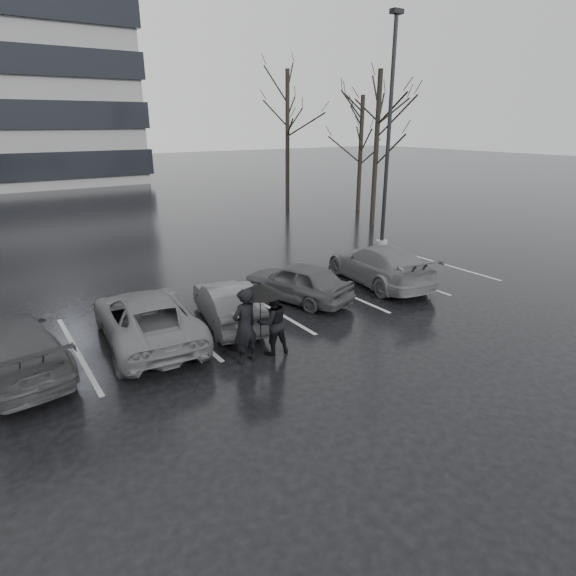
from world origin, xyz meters
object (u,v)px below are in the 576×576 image
(pedestrian_right, at_px, (273,322))
(tree_east, at_px, (376,151))
(lamp_post, at_px, (388,145))
(car_main, at_px, (297,281))
(car_west_a, at_px, (228,303))
(tree_ne, at_px, (360,155))
(car_west_b, at_px, (147,318))
(car_east, at_px, (379,264))
(pedestrian_left, at_px, (245,326))
(car_west_c, at_px, (10,346))
(tree_north, at_px, (287,142))

(pedestrian_right, bearing_deg, tree_east, -135.19)
(pedestrian_right, height_order, lamp_post, lamp_post)
(car_main, xyz_separation_m, car_west_a, (-2.72, -0.46, -0.02))
(car_main, xyz_separation_m, lamp_post, (7.51, 3.88, 3.84))
(car_west_a, distance_m, tree_ne, 19.80)
(car_west_b, distance_m, tree_east, 17.51)
(car_west_a, distance_m, car_west_b, 2.29)
(car_west_a, xyz_separation_m, car_west_b, (-2.28, 0.11, 0.05))
(car_main, xyz_separation_m, tree_east, (10.29, 7.51, 3.37))
(car_west_b, xyz_separation_m, pedestrian_right, (2.35, -2.40, 0.17))
(car_east, bearing_deg, lamp_post, -126.69)
(car_east, distance_m, pedestrian_left, 7.33)
(tree_east, distance_m, tree_ne, 4.74)
(car_west_c, xyz_separation_m, tree_north, (17.40, 14.82, 3.59))
(pedestrian_left, distance_m, pedestrian_right, 0.80)
(tree_east, bearing_deg, pedestrian_left, -143.15)
(car_west_b, height_order, tree_ne, tree_ne)
(tree_east, xyz_separation_m, tree_north, (-1.00, 7.00, 0.25))
(tree_ne, bearing_deg, car_east, -128.81)
(car_west_a, distance_m, pedestrian_left, 2.45)
(car_west_a, distance_m, tree_east, 15.62)
(car_west_a, height_order, car_west_c, car_west_c)
(car_main, height_order, car_east, car_east)
(tree_north, bearing_deg, car_west_a, -128.74)
(pedestrian_left, xyz_separation_m, tree_east, (13.72, 10.28, 3.08))
(pedestrian_right, bearing_deg, car_west_c, -17.64)
(car_west_a, distance_m, car_east, 6.13)
(car_west_a, bearing_deg, car_west_b, 8.89)
(tree_east, bearing_deg, pedestrian_right, -141.58)
(pedestrian_right, distance_m, tree_north, 21.26)
(tree_ne, distance_m, tree_north, 4.67)
(car_west_b, relative_size, tree_east, 0.59)
(pedestrian_right, relative_size, tree_ne, 0.24)
(pedestrian_right, bearing_deg, tree_ne, -130.88)
(car_west_a, xyz_separation_m, tree_ne, (15.51, 11.97, 2.89))
(car_east, height_order, tree_ne, tree_ne)
(car_main, bearing_deg, pedestrian_left, 21.05)
(car_west_b, xyz_separation_m, pedestrian_left, (1.57, -2.43, 0.27))
(car_west_b, distance_m, tree_ne, 21.57)
(car_main, height_order, tree_north, tree_north)
(car_west_b, bearing_deg, car_west_c, 4.96)
(car_west_c, distance_m, tree_east, 20.27)
(car_west_c, height_order, car_east, car_east)
(car_west_c, distance_m, pedestrian_right, 5.98)
(car_west_c, relative_size, tree_east, 0.57)
(pedestrian_right, bearing_deg, lamp_post, -140.48)
(car_east, height_order, pedestrian_left, pedestrian_left)
(car_west_c, relative_size, tree_north, 0.54)
(pedestrian_right, relative_size, lamp_post, 0.17)
(car_main, bearing_deg, tree_north, -140.54)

